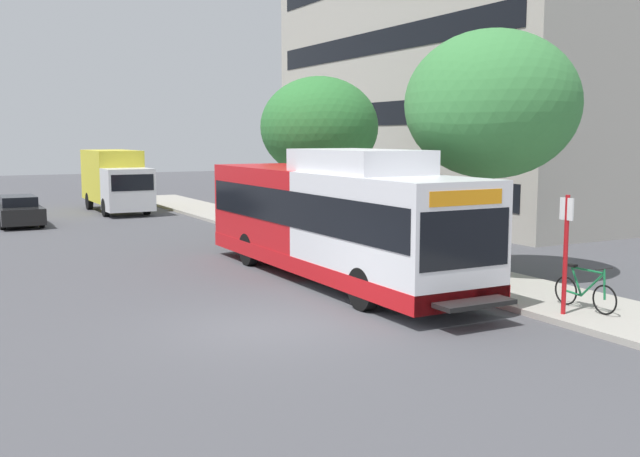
{
  "coord_description": "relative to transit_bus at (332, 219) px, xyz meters",
  "views": [
    {
      "loc": [
        -6.13,
        -13.81,
        3.98
      ],
      "look_at": [
        2.88,
        3.01,
        1.6
      ],
      "focal_mm": 41.47,
      "sensor_mm": 36.0,
      "label": 1
    }
  ],
  "objects": [
    {
      "name": "sidewalk_curb",
      "position": [
        3.24,
        2.07,
        -1.63
      ],
      "size": [
        3.0,
        56.0,
        0.14
      ],
      "primitive_type": "cube",
      "color": "#A8A399",
      "rests_on": "ground"
    },
    {
      "name": "lattice_comm_tower",
      "position": [
        17.94,
        29.71,
        7.89
      ],
      "size": [
        1.1,
        1.1,
        28.86
      ],
      "color": "#B7B7BC",
      "rests_on": "ground"
    },
    {
      "name": "parked_car_far_lane",
      "position": [
        -6.27,
        17.84,
        -1.04
      ],
      "size": [
        1.8,
        4.5,
        1.33
      ],
      "color": "black",
      "rests_on": "ground"
    },
    {
      "name": "bus_stop_sign_pole",
      "position": [
        2.22,
        -6.37,
        -0.05
      ],
      "size": [
        0.1,
        0.36,
        2.6
      ],
      "color": "red",
      "rests_on": "sidewalk_curb"
    },
    {
      "name": "bicycle_parked",
      "position": [
        2.94,
        -6.3,
        -1.14
      ],
      "size": [
        0.52,
        1.76,
        1.02
      ],
      "color": "black",
      "rests_on": "sidewalk_curb"
    },
    {
      "name": "street_tree_near_stop",
      "position": [
        3.92,
        -1.92,
        3.14
      ],
      "size": [
        4.77,
        4.77,
        6.74
      ],
      "color": "#4C3823",
      "rests_on": "sidewalk_curb"
    },
    {
      "name": "ground_plane",
      "position": [
        -3.76,
        4.07,
        -1.7
      ],
      "size": [
        120.0,
        120.0,
        0.0
      ],
      "primitive_type": "plane",
      "color": "#4C4C51"
    },
    {
      "name": "box_truck_background",
      "position": [
        -0.98,
        21.88,
        0.04
      ],
      "size": [
        2.32,
        7.01,
        3.25
      ],
      "color": "silver",
      "rests_on": "ground"
    },
    {
      "name": "transit_bus",
      "position": [
        0.0,
        0.0,
        0.0
      ],
      "size": [
        2.58,
        12.25,
        3.65
      ],
      "color": "white",
      "rests_on": "ground"
    },
    {
      "name": "street_tree_mid_block",
      "position": [
        3.89,
        8.06,
        2.64
      ],
      "size": [
        4.63,
        4.63,
        6.18
      ],
      "color": "#4C3823",
      "rests_on": "sidewalk_curb"
    }
  ]
}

